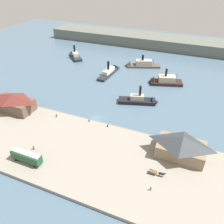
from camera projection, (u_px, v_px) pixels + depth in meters
ground_plane at (97, 118)px, 98.31m from camera, size 320.00×320.00×0.00m
quay_promenade at (70, 149)px, 81.09m from camera, size 110.00×36.00×1.20m
seawall_edge at (93, 121)px, 95.27m from camera, size 110.00×0.80×1.00m
ferry_shed_west_terminal at (14, 102)px, 99.40m from camera, size 17.89×9.53×7.70m
ferry_shed_east_terminal at (181, 146)px, 75.48m from camera, size 16.22×10.39×7.98m
street_tram at (26, 156)px, 73.72m from camera, size 10.99×2.91×4.18m
horse_cart at (157, 173)px, 69.92m from camera, size 5.38×1.34×1.87m
pedestrian_at_waters_edge at (56, 115)px, 96.42m from camera, size 0.39×0.39×1.58m
pedestrian_walking_east at (34, 148)px, 79.55m from camera, size 0.41×0.41×1.67m
pedestrian_near_cart at (151, 188)px, 65.29m from camera, size 0.38×0.38×1.52m
mooring_post_center_west at (89, 120)px, 93.84m from camera, size 0.44×0.44×0.90m
mooring_post_center_east at (108, 126)px, 90.82m from camera, size 0.44×0.44×0.90m
ferry_departing_north at (75, 55)px, 160.39m from camera, size 16.25×16.39×10.46m
ferry_approaching_west at (142, 100)px, 108.05m from camera, size 19.91×10.54×10.58m
ferry_moored_east at (162, 81)px, 125.06m from camera, size 19.95×11.88×11.25m
ferry_moored_west at (110, 71)px, 137.39m from camera, size 5.78×23.91×9.86m
ferry_mid_harbor at (139, 64)px, 146.02m from camera, size 23.75×14.11×10.14m
far_headland at (156, 41)px, 180.51m from camera, size 180.00×24.00×8.00m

